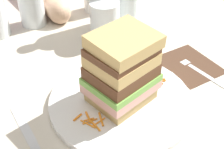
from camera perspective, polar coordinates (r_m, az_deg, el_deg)
The scene contains 25 objects.
ground_plane at distance 0.60m, azimuth -0.34°, elevation -4.68°, with size 3.00×3.00×0.00m, color beige.
main_plate at distance 0.58m, azimuth 1.69°, elevation -5.05°, with size 0.28×0.28×0.01m, color white.
sandwich at distance 0.54m, azimuth 1.89°, elevation 0.82°, with size 0.13×0.12×0.14m.
carrot_shred_0 at distance 0.54m, azimuth -2.65°, elevation -9.15°, with size 0.00×0.00×0.03m, color orange.
carrot_shred_1 at distance 0.54m, azimuth -4.56°, elevation -8.17°, with size 0.00×0.00×0.03m, color orange.
carrot_shred_2 at distance 0.54m, azimuth -4.47°, elevation -8.61°, with size 0.00×0.00×0.02m, color orange.
carrot_shred_3 at distance 0.54m, azimuth -2.11°, elevation -8.54°, with size 0.00×0.00×0.03m, color orange.
carrot_shred_4 at distance 0.53m, azimuth -4.66°, elevation -9.44°, with size 0.00×0.00×0.03m, color orange.
carrot_shred_5 at distance 0.53m, azimuth -3.14°, elevation -9.84°, with size 0.00×0.00×0.03m, color orange.
carrot_shred_6 at distance 0.55m, azimuth -6.62°, elevation -8.14°, with size 0.00×0.00×0.02m, color orange.
carrot_shred_7 at distance 0.54m, azimuth -4.23°, elevation -8.93°, with size 0.00×0.00×0.03m, color orange.
carrot_shred_8 at distance 0.62m, azimuth 8.87°, elevation -1.63°, with size 0.00×0.00×0.02m, color orange.
carrot_shred_9 at distance 0.63m, azimuth 8.91°, elevation -0.85°, with size 0.00×0.00×0.03m, color orange.
carrot_shred_10 at distance 0.61m, azimuth 7.19°, elevation -1.88°, with size 0.00×0.00×0.03m, color orange.
carrot_shred_11 at distance 0.62m, azimuth 6.80°, elevation -1.38°, with size 0.00×0.00×0.02m, color orange.
carrot_shred_12 at distance 0.63m, azimuth 5.10°, elevation -0.24°, with size 0.00×0.00×0.02m, color orange.
carrot_shred_13 at distance 0.62m, azimuth 9.01°, elevation -1.29°, with size 0.00×0.00×0.03m, color orange.
carrot_shred_14 at distance 0.61m, azimuth 6.04°, elevation -2.04°, with size 0.00×0.00×0.03m, color orange.
carrot_shred_15 at distance 0.63m, azimuth 7.41°, elevation -0.72°, with size 0.00×0.00×0.02m, color orange.
carrot_shred_16 at distance 0.64m, azimuth 8.22°, elevation -0.21°, with size 0.00×0.00×0.03m, color orange.
napkin_dark at distance 0.71m, azimuth 14.55°, elevation 1.84°, with size 0.11×0.13×0.00m, color #4C3323.
fork at distance 0.69m, azimuth 15.96°, elevation 1.15°, with size 0.02×0.17×0.00m.
knife at distance 0.54m, azimuth -14.88°, elevation -12.66°, with size 0.03×0.20×0.00m.
juice_glass at distance 0.76m, azimuth -1.39°, elevation 9.84°, with size 0.07×0.07×0.10m.
empty_tumbler_1 at distance 0.85m, azimuth -15.02°, elevation 11.99°, with size 0.07×0.07×0.09m, color silver.
Camera 1 is at (-0.25, -0.36, 0.41)m, focal length 47.74 mm.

